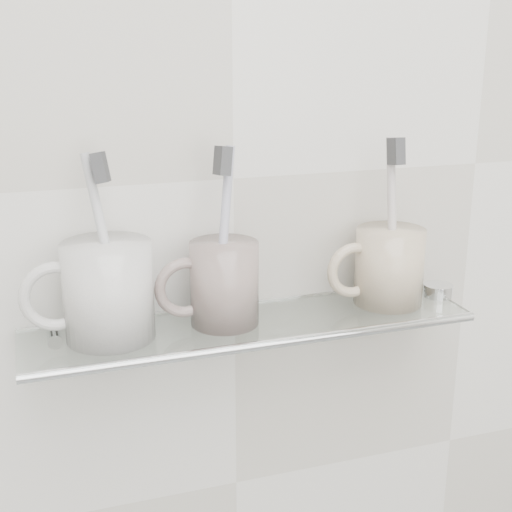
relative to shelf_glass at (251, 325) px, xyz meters
name	(u,v)px	position (x,y,z in m)	size (l,w,h in m)	color
wall_back	(233,179)	(0.00, 0.06, 0.15)	(2.50, 2.50, 0.00)	silver
shelf_glass	(251,325)	(0.00, 0.00, 0.00)	(0.50, 0.12, 0.01)	silver
shelf_rail	(267,344)	(0.00, -0.06, 0.00)	(0.01, 0.01, 0.50)	silver
bracket_left	(55,342)	(-0.21, 0.05, -0.01)	(0.02, 0.02, 0.03)	silver
bracket_right	(396,299)	(0.21, 0.05, -0.01)	(0.02, 0.02, 0.03)	silver
mug_left	(108,291)	(-0.15, 0.00, 0.06)	(0.09, 0.09, 0.10)	white
mug_left_handle	(56,296)	(-0.21, 0.00, 0.06)	(0.07, 0.07, 0.01)	white
toothbrush_left	(105,246)	(-0.15, 0.00, 0.10)	(0.01, 0.01, 0.19)	silver
bristles_left	(100,167)	(-0.15, 0.00, 0.19)	(0.01, 0.02, 0.03)	#3B3C3E
mug_center	(224,283)	(-0.03, 0.00, 0.05)	(0.08, 0.08, 0.09)	silver
mug_center_handle	(185,288)	(-0.07, 0.00, 0.05)	(0.07, 0.07, 0.01)	silver
toothbrush_center	(224,235)	(-0.03, 0.00, 0.10)	(0.01, 0.01, 0.19)	#B4B1D4
bristles_center	(223,161)	(-0.03, 0.00, 0.19)	(0.01, 0.02, 0.03)	#3B3C3E
mug_right	(389,266)	(0.17, 0.00, 0.05)	(0.08, 0.08, 0.09)	beige
mug_right_handle	(354,270)	(0.13, 0.00, 0.05)	(0.07, 0.07, 0.01)	beige
toothbrush_right	(392,220)	(0.17, 0.00, 0.10)	(0.01, 0.01, 0.19)	beige
bristles_right	(396,151)	(0.17, 0.00, 0.19)	(0.01, 0.02, 0.03)	#3B3C3E
chrome_cap	(438,290)	(0.24, 0.00, 0.01)	(0.04, 0.04, 0.01)	silver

